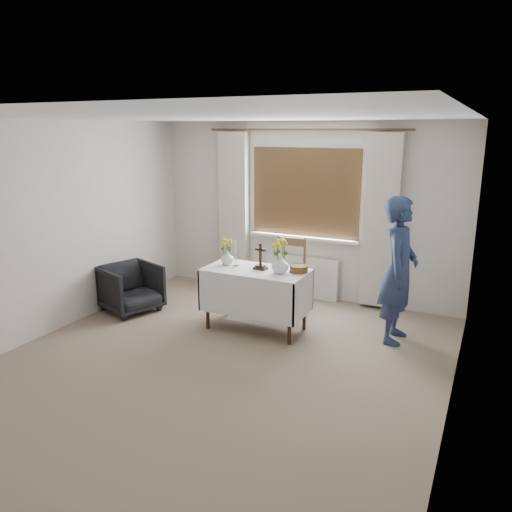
{
  "coord_description": "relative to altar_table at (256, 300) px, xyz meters",
  "views": [
    {
      "loc": [
        2.44,
        -4.14,
        2.39
      ],
      "look_at": [
        0.04,
        0.82,
        0.98
      ],
      "focal_mm": 35.0,
      "sensor_mm": 36.0,
      "label": 1
    }
  ],
  "objects": [
    {
      "name": "ground",
      "position": [
        0.06,
        -1.02,
        -0.38
      ],
      "size": [
        5.0,
        5.0,
        0.0
      ],
      "primitive_type": "plane",
      "color": "gray",
      "rests_on": "ground"
    },
    {
      "name": "altar_table",
      "position": [
        0.0,
        0.0,
        0.0
      ],
      "size": [
        1.24,
        0.64,
        0.76
      ],
      "primitive_type": "cube",
      "color": "silver",
      "rests_on": "ground"
    },
    {
      "name": "wooden_chair",
      "position": [
        0.06,
        0.82,
        0.1
      ],
      "size": [
        0.47,
        0.47,
        0.97
      ],
      "primitive_type": null,
      "rotation": [
        0.0,
        0.0,
        0.05
      ],
      "color": "#533B1C",
      "rests_on": "ground"
    },
    {
      "name": "armchair",
      "position": [
        -1.79,
        -0.16,
        -0.06
      ],
      "size": [
        0.9,
        0.89,
        0.64
      ],
      "primitive_type": "imported",
      "rotation": [
        0.0,
        0.0,
        1.22
      ],
      "color": "black",
      "rests_on": "ground"
    },
    {
      "name": "person",
      "position": [
        1.59,
        0.42,
        0.46
      ],
      "size": [
        0.4,
        0.61,
        1.68
      ],
      "primitive_type": "imported",
      "rotation": [
        0.0,
        0.0,
        1.57
      ],
      "color": "navy",
      "rests_on": "ground"
    },
    {
      "name": "radiator",
      "position": [
        0.06,
        1.4,
        -0.08
      ],
      "size": [
        1.1,
        0.1,
        0.6
      ],
      "primitive_type": "cube",
      "color": "silver",
      "rests_on": "ground"
    },
    {
      "name": "wooden_cross",
      "position": [
        0.05,
        0.03,
        0.54
      ],
      "size": [
        0.16,
        0.12,
        0.32
      ],
      "primitive_type": null,
      "rotation": [
        0.0,
        0.0,
        -0.09
      ],
      "color": "black",
      "rests_on": "altar_table"
    },
    {
      "name": "candlestick_left",
      "position": [
        -0.28,
        0.01,
        0.54
      ],
      "size": [
        0.1,
        0.1,
        0.32
      ],
      "primitive_type": null,
      "rotation": [
        0.0,
        0.0,
        -0.12
      ],
      "color": "silver",
      "rests_on": "altar_table"
    },
    {
      "name": "candlestick_right",
      "position": [
        0.28,
        0.04,
        0.56
      ],
      "size": [
        0.14,
        0.14,
        0.36
      ],
      "primitive_type": null,
      "rotation": [
        0.0,
        0.0,
        0.43
      ],
      "color": "silver",
      "rests_on": "altar_table"
    },
    {
      "name": "flower_vase_left",
      "position": [
        -0.42,
        0.05,
        0.47
      ],
      "size": [
        0.22,
        0.22,
        0.17
      ],
      "primitive_type": "imported",
      "rotation": [
        0.0,
        0.0,
        -0.41
      ],
      "color": "silver",
      "rests_on": "altar_table"
    },
    {
      "name": "flower_vase_right",
      "position": [
        0.32,
        -0.02,
        0.49
      ],
      "size": [
        0.24,
        0.24,
        0.21
      ],
      "primitive_type": "imported",
      "rotation": [
        0.0,
        0.0,
        0.18
      ],
      "color": "silver",
      "rests_on": "altar_table"
    },
    {
      "name": "wicker_basket",
      "position": [
        0.5,
        0.12,
        0.42
      ],
      "size": [
        0.27,
        0.27,
        0.08
      ],
      "primitive_type": "cylinder",
      "rotation": [
        0.0,
        0.0,
        -0.27
      ],
      "color": "brown",
      "rests_on": "altar_table"
    }
  ]
}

